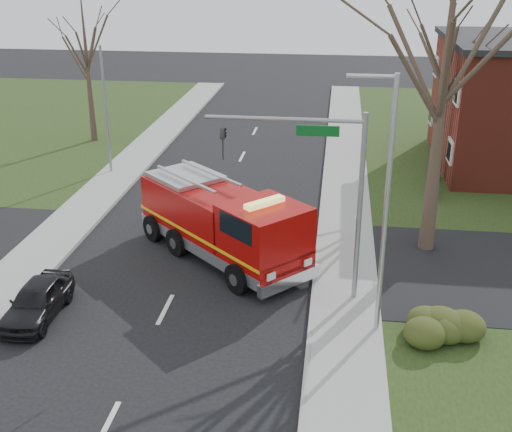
# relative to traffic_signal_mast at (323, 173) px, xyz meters

# --- Properties ---
(ground) EXTENTS (120.00, 120.00, 0.00)m
(ground) POSITION_rel_traffic_signal_mast_xyz_m (-5.21, -1.50, -4.71)
(ground) COLOR black
(ground) RESTS_ON ground
(sidewalk_right) EXTENTS (2.40, 80.00, 0.15)m
(sidewalk_right) POSITION_rel_traffic_signal_mast_xyz_m (0.99, -1.50, -4.63)
(sidewalk_right) COLOR #979792
(sidewalk_right) RESTS_ON ground
(health_center_sign) EXTENTS (0.12, 2.00, 1.40)m
(health_center_sign) POSITION_rel_traffic_signal_mast_xyz_m (5.29, 11.00, -3.83)
(health_center_sign) COLOR #521319
(health_center_sign) RESTS_ON ground
(hedge_corner) EXTENTS (2.80, 2.00, 0.90)m
(hedge_corner) POSITION_rel_traffic_signal_mast_xyz_m (3.79, -2.50, -4.13)
(hedge_corner) COLOR #2F3B15
(hedge_corner) RESTS_ON lawn_right
(bare_tree_near) EXTENTS (6.00, 6.00, 12.00)m
(bare_tree_near) POSITION_rel_traffic_signal_mast_xyz_m (4.29, 4.50, 2.71)
(bare_tree_near) COLOR #3F2F25
(bare_tree_near) RESTS_ON ground
(bare_tree_far) EXTENTS (5.25, 5.25, 10.50)m
(bare_tree_far) POSITION_rel_traffic_signal_mast_xyz_m (5.79, 13.50, 1.78)
(bare_tree_far) COLOR #3F2F25
(bare_tree_far) RESTS_ON ground
(bare_tree_left) EXTENTS (4.50, 4.50, 9.00)m
(bare_tree_left) POSITION_rel_traffic_signal_mast_xyz_m (-15.21, 18.50, 0.86)
(bare_tree_left) COLOR #3F2F25
(bare_tree_left) RESTS_ON ground
(traffic_signal_mast) EXTENTS (5.29, 0.18, 6.80)m
(traffic_signal_mast) POSITION_rel_traffic_signal_mast_xyz_m (0.00, 0.00, 0.00)
(traffic_signal_mast) COLOR gray
(traffic_signal_mast) RESTS_ON ground
(streetlight_pole) EXTENTS (1.48, 0.16, 8.40)m
(streetlight_pole) POSITION_rel_traffic_signal_mast_xyz_m (1.93, -2.00, -0.16)
(streetlight_pole) COLOR #B7BABF
(streetlight_pole) RESTS_ON ground
(utility_pole_far) EXTENTS (0.14, 0.14, 7.00)m
(utility_pole_far) POSITION_rel_traffic_signal_mast_xyz_m (-12.01, 12.50, -1.21)
(utility_pole_far) COLOR gray
(utility_pole_far) RESTS_ON ground
(fire_engine) EXTENTS (7.73, 7.51, 3.25)m
(fire_engine) POSITION_rel_traffic_signal_mast_xyz_m (-3.89, 2.81, -3.24)
(fire_engine) COLOR #9C0907
(fire_engine) RESTS_ON ground
(parked_car_maroon) EXTENTS (1.52, 3.69, 1.25)m
(parked_car_maroon) POSITION_rel_traffic_signal_mast_xyz_m (-9.35, -2.50, -4.08)
(parked_car_maroon) COLOR black
(parked_car_maroon) RESTS_ON ground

